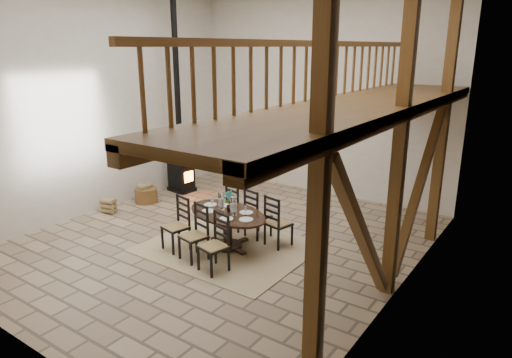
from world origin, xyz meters
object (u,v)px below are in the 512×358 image
Objects in this scene: dining_table at (228,229)px; wood_stove at (180,149)px; log_basket at (146,194)px; log_stack at (109,206)px.

wood_stove is at bearing 159.70° from dining_table.
wood_stove reaches higher than log_basket.
dining_table reaches higher than log_basket.
wood_stove is 1.51m from log_basket.
dining_table is 3.95m from wood_stove.
wood_stove reaches higher than log_stack.
log_stack is (-0.14, -1.01, -0.03)m from log_basket.
dining_table is 0.45× the size of wood_stove.
log_stack is at bearing -88.83° from wood_stove.
dining_table is 3.45m from log_basket.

